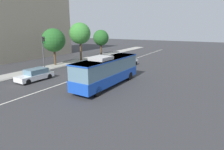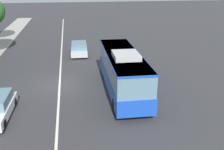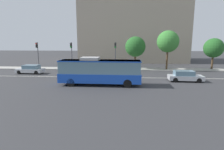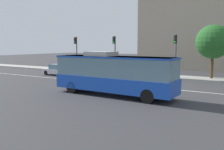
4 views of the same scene
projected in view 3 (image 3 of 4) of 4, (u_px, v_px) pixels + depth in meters
ground_plane at (118, 78)px, 27.52m from camera, size 160.00×160.00×0.00m
sidewalk_kerb at (120, 69)px, 35.62m from camera, size 80.00×3.01×0.14m
lane_centre_line at (118, 77)px, 27.51m from camera, size 76.00×0.16×0.01m
transit_bus at (100, 71)px, 22.48m from camera, size 10.05×2.71×3.46m
sedan_silver at (31, 69)px, 30.80m from camera, size 4.56×1.97×1.46m
sedan_silver_ahead at (185, 76)px, 24.75m from camera, size 4.57×1.98×1.46m
sedan_white at (91, 69)px, 31.48m from camera, size 4.55×1.94×1.46m
traffic_light_near_corner at (115, 51)px, 33.76m from camera, size 0.33×0.62×5.20m
traffic_light_mid_block at (71, 51)px, 34.36m from camera, size 0.32×0.62×5.20m
traffic_light_far_corner at (37, 51)px, 34.69m from camera, size 0.34×0.62×5.20m
street_tree_kerbside_left at (135, 47)px, 35.27m from camera, size 3.93×3.93×6.33m
street_tree_kerbside_centre at (214, 48)px, 34.70m from camera, size 3.68×3.68×5.98m
street_tree_kerbside_right at (168, 42)px, 33.92m from camera, size 4.06×4.06×7.39m
office_block_background at (132, 24)px, 50.46m from camera, size 27.58×15.92×20.40m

